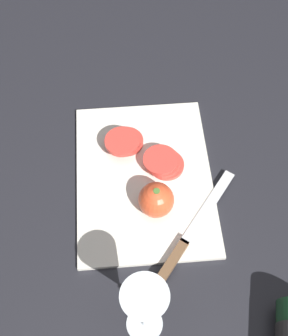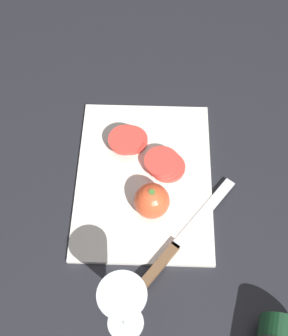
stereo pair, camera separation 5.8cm
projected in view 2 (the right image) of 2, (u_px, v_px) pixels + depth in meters
name	position (u px, v px, depth m)	size (l,w,h in m)	color
ground_plane	(129.00, 179.00, 1.02)	(3.00, 3.00, 0.00)	black
cutting_board	(144.00, 177.00, 1.01)	(0.39, 0.29, 0.01)	silver
wine_glass	(123.00, 304.00, 0.75)	(0.08, 0.08, 0.17)	silver
whole_tomato	(152.00, 201.00, 0.94)	(0.07, 0.07, 0.07)	#DB4C28
knife	(170.00, 253.00, 0.91)	(0.26, 0.20, 0.01)	silver
tomato_slice_stack_near	(128.00, 140.00, 1.04)	(0.10, 0.08, 0.04)	#D63D33
tomato_slice_stack_far	(165.00, 164.00, 1.01)	(0.08, 0.09, 0.03)	#D63D33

